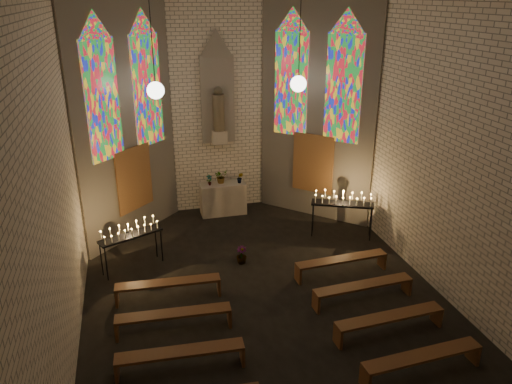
% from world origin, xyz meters
% --- Properties ---
extents(floor, '(12.00, 12.00, 0.00)m').
position_xyz_m(floor, '(0.00, 0.00, 0.00)').
color(floor, black).
rests_on(floor, ground).
extents(room, '(8.22, 12.43, 7.00)m').
position_xyz_m(room, '(-0.00, 3.37, 3.72)').
color(room, beige).
rests_on(room, ground).
extents(altar, '(1.40, 0.60, 1.00)m').
position_xyz_m(altar, '(0.00, 5.45, 0.50)').
color(altar, beige).
rests_on(altar, ground).
extents(flower_vase_left, '(0.19, 0.14, 0.34)m').
position_xyz_m(flower_vase_left, '(-0.42, 5.41, 1.17)').
color(flower_vase_left, '#4C723F').
rests_on(flower_vase_left, altar).
extents(flower_vase_center, '(0.50, 0.47, 0.43)m').
position_xyz_m(flower_vase_center, '(-0.03, 5.52, 1.22)').
color(flower_vase_center, '#4C723F').
rests_on(flower_vase_center, altar).
extents(flower_vase_right, '(0.24, 0.22, 0.34)m').
position_xyz_m(flower_vase_right, '(0.53, 5.37, 1.17)').
color(flower_vase_right, '#4C723F').
rests_on(flower_vase_right, altar).
extents(aisle_flower_pot, '(0.28, 0.28, 0.47)m').
position_xyz_m(aisle_flower_pot, '(-0.15, 2.25, 0.23)').
color(aisle_flower_pot, '#4C723F').
rests_on(aisle_flower_pot, ground).
extents(votive_stand_left, '(1.61, 1.00, 1.17)m').
position_xyz_m(votive_stand_left, '(-2.85, 2.71, 1.00)').
color(votive_stand_left, black).
rests_on(votive_stand_left, ground).
extents(votive_stand_right, '(1.75, 1.08, 1.27)m').
position_xyz_m(votive_stand_right, '(2.95, 3.05, 1.09)').
color(votive_stand_right, black).
rests_on(votive_stand_right, ground).
extents(pew_left_0, '(2.36, 0.46, 0.45)m').
position_xyz_m(pew_left_0, '(-2.11, 1.10, 0.37)').
color(pew_left_0, '#563118').
rests_on(pew_left_0, ground).
extents(pew_right_0, '(2.36, 0.46, 0.45)m').
position_xyz_m(pew_right_0, '(2.11, 1.10, 0.37)').
color(pew_right_0, '#563118').
rests_on(pew_right_0, ground).
extents(pew_left_1, '(2.36, 0.46, 0.45)m').
position_xyz_m(pew_left_1, '(-2.11, -0.10, 0.37)').
color(pew_left_1, '#563118').
rests_on(pew_left_1, ground).
extents(pew_right_1, '(2.36, 0.46, 0.45)m').
position_xyz_m(pew_right_1, '(2.11, -0.10, 0.37)').
color(pew_right_1, '#563118').
rests_on(pew_right_1, ground).
extents(pew_left_2, '(2.36, 0.46, 0.45)m').
position_xyz_m(pew_left_2, '(-2.11, -1.30, 0.37)').
color(pew_left_2, '#563118').
rests_on(pew_left_2, ground).
extents(pew_right_2, '(2.36, 0.46, 0.45)m').
position_xyz_m(pew_right_2, '(2.11, -1.30, 0.37)').
color(pew_right_2, '#563118').
rests_on(pew_right_2, ground).
extents(pew_right_3, '(2.36, 0.46, 0.45)m').
position_xyz_m(pew_right_3, '(2.11, -2.50, 0.37)').
color(pew_right_3, '#563118').
rests_on(pew_right_3, ground).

